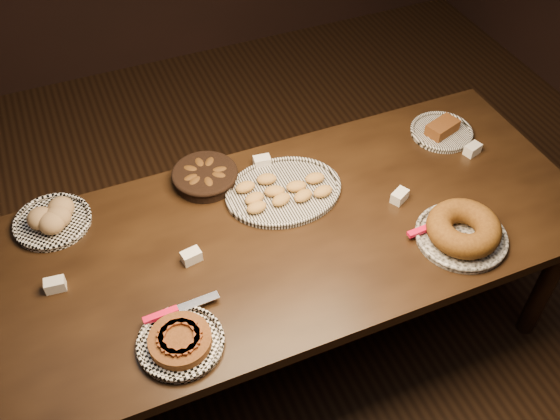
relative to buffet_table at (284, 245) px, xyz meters
name	(u,v)px	position (x,y,z in m)	size (l,w,h in m)	color
ground	(283,339)	(0.00, 0.00, -0.68)	(5.00, 5.00, 0.00)	black
buffet_table	(284,245)	(0.00, 0.00, 0.00)	(2.40, 1.00, 0.75)	black
apple_tart_plate	(180,341)	(-0.50, -0.32, 0.09)	(0.32, 0.29, 0.06)	white
madeleine_platter	(283,191)	(0.08, 0.19, 0.09)	(0.47, 0.38, 0.05)	black
bundt_cake_plate	(463,231)	(0.60, -0.29, 0.12)	(0.36, 0.34, 0.11)	black
croissant_basket	(205,176)	(-0.19, 0.37, 0.11)	(0.27, 0.27, 0.07)	black
bread_roll_plate	(53,219)	(-0.79, 0.37, 0.11)	(0.30, 0.30, 0.09)	white
loaf_plate	(442,131)	(0.87, 0.27, 0.09)	(0.28, 0.28, 0.06)	black
tent_cards	(286,205)	(0.05, 0.11, 0.10)	(1.83, 0.46, 0.04)	white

